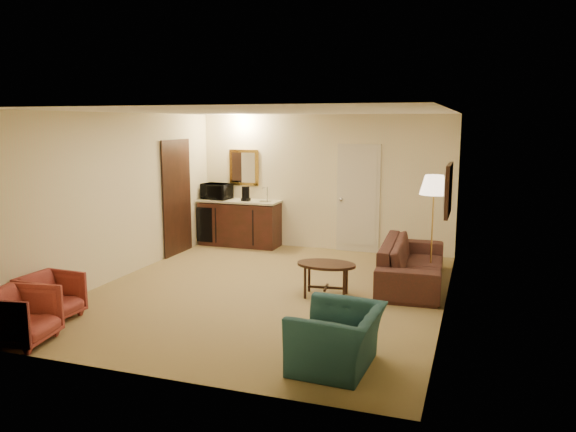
# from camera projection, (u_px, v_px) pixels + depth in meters

# --- Properties ---
(ground) EXTENTS (6.00, 6.00, 0.00)m
(ground) POSITION_uv_depth(u_px,v_px,m) (268.00, 291.00, 8.25)
(ground) COLOR #99864E
(ground) RESTS_ON ground
(room_walls) EXTENTS (5.02, 6.01, 2.61)m
(room_walls) POSITION_uv_depth(u_px,v_px,m) (279.00, 170.00, 8.71)
(room_walls) COLOR beige
(room_walls) RESTS_ON ground
(wetbar_cabinet) EXTENTS (1.64, 0.58, 0.92)m
(wetbar_cabinet) POSITION_uv_depth(u_px,v_px,m) (240.00, 223.00, 11.24)
(wetbar_cabinet) COLOR #3E1813
(wetbar_cabinet) RESTS_ON ground
(sofa) EXTENTS (0.78, 2.32, 0.89)m
(sofa) POSITION_uv_depth(u_px,v_px,m) (412.00, 255.00, 8.55)
(sofa) COLOR black
(sofa) RESTS_ON ground
(teal_armchair) EXTENTS (0.67, 0.98, 0.83)m
(teal_armchair) POSITION_uv_depth(u_px,v_px,m) (337.00, 328.00, 5.62)
(teal_armchair) COLOR #204C51
(teal_armchair) RESTS_ON ground
(rose_chair_near) EXTENTS (0.61, 0.65, 0.64)m
(rose_chair_near) POSITION_uv_depth(u_px,v_px,m) (51.00, 295.00, 7.02)
(rose_chair_near) COLOR #963D31
(rose_chair_near) RESTS_ON ground
(rose_chair_far) EXTENTS (0.73, 0.76, 0.69)m
(rose_chair_far) POSITION_uv_depth(u_px,v_px,m) (20.00, 314.00, 6.23)
(rose_chair_far) COLOR #963D31
(rose_chair_far) RESTS_ON ground
(coffee_table) EXTENTS (0.91, 0.67, 0.48)m
(coffee_table) POSITION_uv_depth(u_px,v_px,m) (326.00, 280.00, 7.97)
(coffee_table) COLOR black
(coffee_table) RESTS_ON ground
(floor_lamp) EXTENTS (0.56, 0.56, 1.66)m
(floor_lamp) POSITION_uv_depth(u_px,v_px,m) (432.00, 228.00, 8.71)
(floor_lamp) COLOR #B78D3D
(floor_lamp) RESTS_ON ground
(waste_bin) EXTENTS (0.35, 0.35, 0.33)m
(waste_bin) POSITION_uv_depth(u_px,v_px,m) (269.00, 240.00, 11.01)
(waste_bin) COLOR black
(waste_bin) RESTS_ON ground
(microwave) EXTENTS (0.60, 0.39, 0.38)m
(microwave) POSITION_uv_depth(u_px,v_px,m) (217.00, 189.00, 11.30)
(microwave) COLOR black
(microwave) RESTS_ON wetbar_cabinet
(coffee_maker) EXTENTS (0.15, 0.15, 0.29)m
(coffee_maker) POSITION_uv_depth(u_px,v_px,m) (246.00, 194.00, 11.02)
(coffee_maker) COLOR black
(coffee_maker) RESTS_ON wetbar_cabinet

